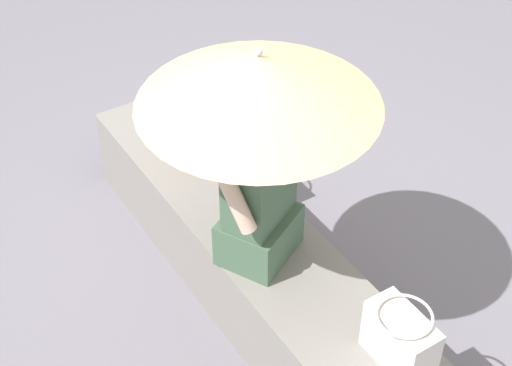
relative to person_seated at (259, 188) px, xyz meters
The scene contains 6 objects.
ground_plane 0.88m from the person_seated, 22.25° to the right, with size 14.00×14.00×0.00m, color slate.
stone_bench 0.65m from the person_seated, 22.25° to the right, with size 2.52×0.50×0.48m, color gray.
person_seated is the anchor object (origin of this frame).
parasol 0.53m from the person_seated, 23.35° to the right, with size 0.98×0.98×1.05m.
handbag_black 0.84m from the person_seated, 10.36° to the right, with size 0.28×0.21×0.28m.
tote_bag_canvas 0.85m from the person_seated, behind, with size 0.30×0.22×0.27m.
Camera 1 is at (-2.24, 1.42, 3.04)m, focal length 54.85 mm.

